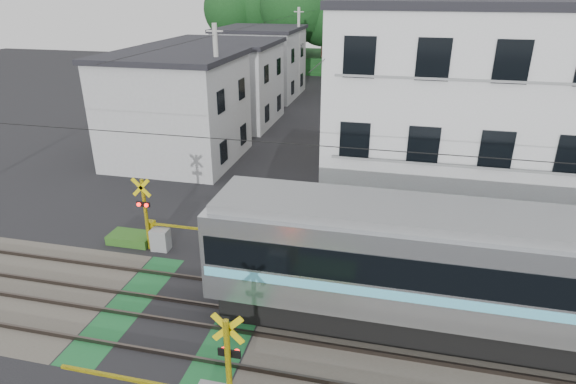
% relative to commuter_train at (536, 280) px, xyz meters
% --- Properties ---
extents(ground, '(120.00, 120.00, 0.00)m').
position_rel_commuter_train_xyz_m(ground, '(-10.52, -1.20, -2.10)').
color(ground, black).
extents(track_bed, '(120.00, 120.00, 0.14)m').
position_rel_commuter_train_xyz_m(track_bed, '(-10.52, -1.20, -2.06)').
color(track_bed, '#47423A').
rests_on(track_bed, ground).
extents(commuter_train, '(19.11, 3.01, 3.97)m').
position_rel_commuter_train_xyz_m(commuter_train, '(0.00, 0.00, 0.00)').
color(commuter_train, black).
rests_on(commuter_train, ground).
extents(crossing_signal_far, '(4.74, 0.65, 3.09)m').
position_rel_commuter_train_xyz_m(crossing_signal_far, '(-13.10, 2.45, -1.39)').
color(crossing_signal_far, yellow).
rests_on(crossing_signal_far, ground).
extents(apartment_block, '(10.20, 8.36, 9.30)m').
position_rel_commuter_train_xyz_m(apartment_block, '(-2.02, 8.29, 2.56)').
color(apartment_block, silver).
rests_on(apartment_block, ground).
extents(houses_row, '(22.07, 31.35, 6.80)m').
position_rel_commuter_train_xyz_m(houses_row, '(-10.26, 24.72, 1.15)').
color(houses_row, '#ABADB0').
rests_on(houses_row, ground).
extents(tree_hill, '(40.00, 13.78, 11.87)m').
position_rel_commuter_train_xyz_m(tree_hill, '(-11.64, 47.33, 3.87)').
color(tree_hill, '#143E17').
rests_on(tree_hill, ground).
extents(catenary, '(60.00, 5.04, 7.00)m').
position_rel_commuter_train_xyz_m(catenary, '(-4.52, -1.17, 1.60)').
color(catenary, '#2D2D33').
rests_on(catenary, ground).
extents(utility_poles, '(7.90, 42.00, 8.00)m').
position_rel_commuter_train_xyz_m(utility_poles, '(-11.57, 21.81, 1.98)').
color(utility_poles, '#A5A5A0').
rests_on(utility_poles, ground).
extents(pedestrian, '(0.65, 0.46, 1.68)m').
position_rel_commuter_train_xyz_m(pedestrian, '(-9.64, 31.48, -1.26)').
color(pedestrian, '#292F33').
rests_on(pedestrian, ground).
extents(weed_patches, '(10.25, 8.80, 0.40)m').
position_rel_commuter_train_xyz_m(weed_patches, '(-8.76, -1.29, -1.92)').
color(weed_patches, '#2D5E1E').
rests_on(weed_patches, ground).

